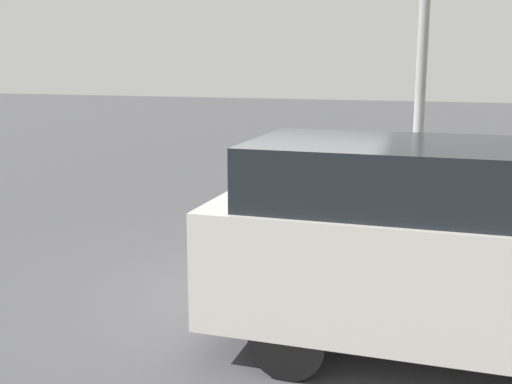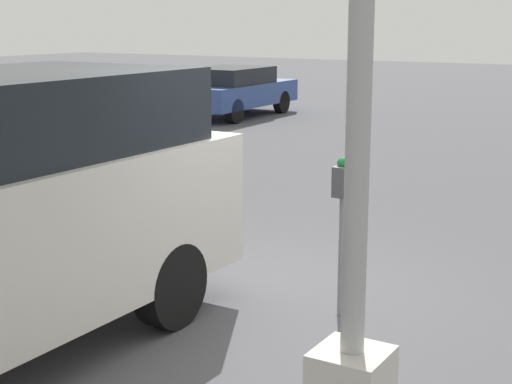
{
  "view_description": "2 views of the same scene",
  "coord_description": "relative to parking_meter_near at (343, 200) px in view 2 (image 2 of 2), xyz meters",
  "views": [
    {
      "loc": [
        2.16,
        -7.67,
        2.9
      ],
      "look_at": [
        -0.39,
        0.22,
        1.19
      ],
      "focal_mm": 45.0,
      "sensor_mm": 36.0,
      "label": 1
    },
    {
      "loc": [
        5.67,
        3.26,
        2.52
      ],
      "look_at": [
        -0.49,
        -0.46,
        0.93
      ],
      "focal_mm": 55.0,
      "sensor_mm": 36.0,
      "label": 2
    }
  ],
  "objects": [
    {
      "name": "ground_plane",
      "position": [
        0.21,
        -0.56,
        -1.03
      ],
      "size": [
        80.0,
        80.0,
        0.0
      ],
      "primitive_type": "plane",
      "color": "#4C4C51"
    },
    {
      "name": "lamp_post",
      "position": [
        1.78,
        0.91,
        0.48
      ],
      "size": [
        0.44,
        0.44,
        5.19
      ],
      "color": "beige",
      "rests_on": "ground"
    },
    {
      "name": "car_distant",
      "position": [
        -11.48,
        -8.51,
        -0.33
      ],
      "size": [
        4.1,
        1.88,
        1.3
      ],
      "rotation": [
        0.0,
        0.0,
        3.17
      ],
      "color": "#2D478C",
      "rests_on": "ground"
    },
    {
      "name": "parking_meter_near",
      "position": [
        0.0,
        0.0,
        0.0
      ],
      "size": [
        0.21,
        0.12,
        1.4
      ],
      "rotation": [
        0.0,
        0.0,
        -0.07
      ],
      "color": "gray",
      "rests_on": "ground"
    }
  ]
}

